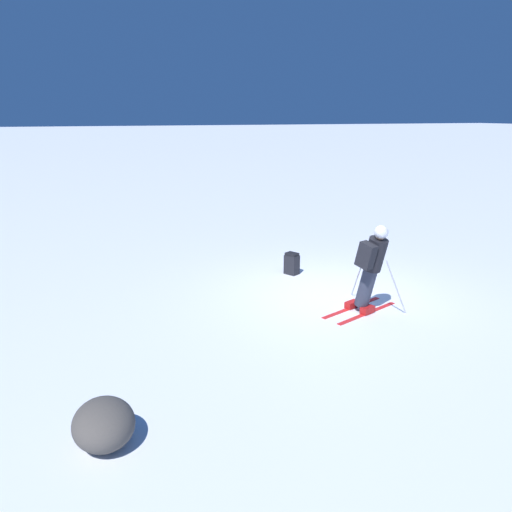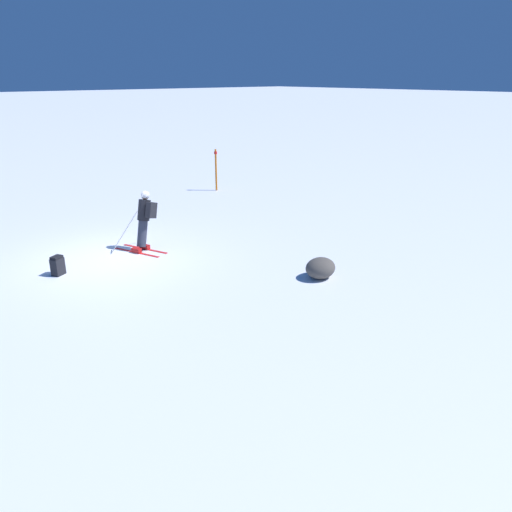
# 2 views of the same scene
# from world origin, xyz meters

# --- Properties ---
(ground_plane) EXTENTS (300.00, 300.00, 0.00)m
(ground_plane) POSITION_xyz_m (0.00, 0.00, 0.00)
(ground_plane) COLOR white
(skier) EXTENTS (1.34, 1.66, 1.72)m
(skier) POSITION_xyz_m (-1.13, -0.04, 0.94)
(skier) COLOR red
(skier) RESTS_ON ground
(spare_backpack) EXTENTS (0.37, 0.33, 0.50)m
(spare_backpack) POSITION_xyz_m (1.54, 0.25, 0.24)
(spare_backpack) COLOR black
(spare_backpack) RESTS_ON ground
(exposed_boulder_0) EXTENTS (0.80, 0.68, 0.52)m
(exposed_boulder_0) POSITION_xyz_m (-3.27, 4.75, 0.26)
(exposed_boulder_0) COLOR #4C4742
(exposed_boulder_0) RESTS_ON ground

